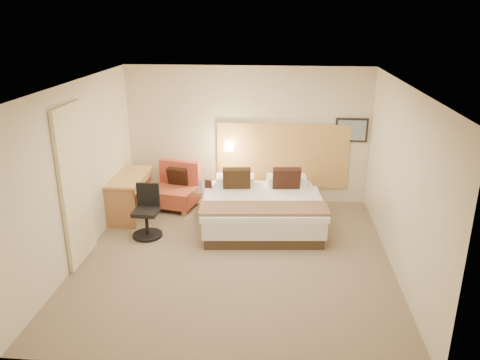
# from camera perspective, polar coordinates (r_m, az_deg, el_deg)

# --- Properties ---
(floor) EXTENTS (4.80, 5.00, 0.02)m
(floor) POSITION_cam_1_polar(r_m,az_deg,el_deg) (7.48, -0.58, -9.47)
(floor) COLOR #806E56
(floor) RESTS_ON ground
(ceiling) EXTENTS (4.80, 5.00, 0.02)m
(ceiling) POSITION_cam_1_polar(r_m,az_deg,el_deg) (6.59, -0.66, 11.63)
(ceiling) COLOR silver
(ceiling) RESTS_ON floor
(wall_back) EXTENTS (4.80, 0.02, 2.70)m
(wall_back) POSITION_cam_1_polar(r_m,az_deg,el_deg) (9.32, 0.91, 5.51)
(wall_back) COLOR beige
(wall_back) RESTS_ON floor
(wall_front) EXTENTS (4.80, 0.02, 2.70)m
(wall_front) POSITION_cam_1_polar(r_m,az_deg,el_deg) (4.64, -3.70, -9.86)
(wall_front) COLOR beige
(wall_front) RESTS_ON floor
(wall_left) EXTENTS (0.02, 5.00, 2.70)m
(wall_left) POSITION_cam_1_polar(r_m,az_deg,el_deg) (7.54, -19.17, 0.92)
(wall_left) COLOR beige
(wall_left) RESTS_ON floor
(wall_right) EXTENTS (0.02, 5.00, 2.70)m
(wall_right) POSITION_cam_1_polar(r_m,az_deg,el_deg) (7.11, 19.10, -0.18)
(wall_right) COLOR beige
(wall_right) RESTS_ON floor
(headboard_panel) EXTENTS (2.60, 0.04, 1.30)m
(headboard_panel) POSITION_cam_1_polar(r_m,az_deg,el_deg) (9.36, 5.16, 2.96)
(headboard_panel) COLOR tan
(headboard_panel) RESTS_ON wall_back
(art_frame) EXTENTS (0.62, 0.03, 0.47)m
(art_frame) POSITION_cam_1_polar(r_m,az_deg,el_deg) (9.33, 13.44, 5.94)
(art_frame) COLOR black
(art_frame) RESTS_ON wall_back
(art_canvas) EXTENTS (0.54, 0.01, 0.39)m
(art_canvas) POSITION_cam_1_polar(r_m,az_deg,el_deg) (9.31, 13.45, 5.91)
(art_canvas) COLOR slate
(art_canvas) RESTS_ON wall_back
(lamp_arm) EXTENTS (0.02, 0.12, 0.02)m
(lamp_arm) POSITION_cam_1_polar(r_m,az_deg,el_deg) (9.31, -1.29, 4.23)
(lamp_arm) COLOR white
(lamp_arm) RESTS_ON wall_back
(lamp_shade) EXTENTS (0.15, 0.15, 0.15)m
(lamp_shade) POSITION_cam_1_polar(r_m,az_deg,el_deg) (9.25, -1.33, 4.13)
(lamp_shade) COLOR #FCEAC4
(lamp_shade) RESTS_ON wall_back
(curtain) EXTENTS (0.06, 0.90, 2.42)m
(curtain) POSITION_cam_1_polar(r_m,az_deg,el_deg) (7.34, -19.47, -0.68)
(curtain) COLOR beige
(curtain) RESTS_ON wall_left
(bottle_a) EXTENTS (0.06, 0.06, 0.19)m
(bottle_a) POSITION_cam_1_polar(r_m,az_deg,el_deg) (8.72, -4.80, -0.55)
(bottle_a) COLOR #8CB5D9
(bottle_a) RESTS_ON side_table
(menu_folder) EXTENTS (0.13, 0.06, 0.21)m
(menu_folder) POSITION_cam_1_polar(r_m,az_deg,el_deg) (8.64, -3.87, -0.66)
(menu_folder) COLOR black
(menu_folder) RESTS_ON side_table
(bed) EXTENTS (2.23, 2.19, 1.01)m
(bed) POSITION_cam_1_polar(r_m,az_deg,el_deg) (8.43, 2.68, -3.39)
(bed) COLOR #3D2C1E
(bed) RESTS_ON floor
(lounge_chair) EXTENTS (0.97, 0.89, 0.88)m
(lounge_chair) POSITION_cam_1_polar(r_m,az_deg,el_deg) (9.28, -7.85, -1.21)
(lounge_chair) COLOR tan
(lounge_chair) RESTS_ON floor
(side_table) EXTENTS (0.53, 0.53, 0.53)m
(side_table) POSITION_cam_1_polar(r_m,az_deg,el_deg) (8.81, -4.39, -2.62)
(side_table) COLOR silver
(side_table) RESTS_ON floor
(desk) EXTENTS (0.59, 1.27, 0.79)m
(desk) POSITION_cam_1_polar(r_m,az_deg,el_deg) (8.96, -13.22, -0.48)
(desk) COLOR tan
(desk) RESTS_ON floor
(desk_chair) EXTENTS (0.52, 0.52, 0.90)m
(desk_chair) POSITION_cam_1_polar(r_m,az_deg,el_deg) (8.16, -11.26, -4.27)
(desk_chair) COLOR black
(desk_chair) RESTS_ON floor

